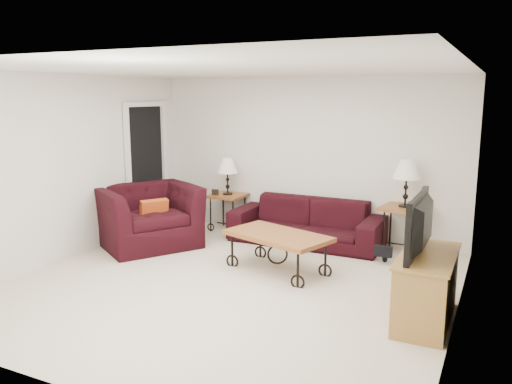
# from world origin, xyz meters

# --- Properties ---
(ground) EXTENTS (5.00, 5.00, 0.00)m
(ground) POSITION_xyz_m (0.00, 0.00, 0.00)
(ground) COLOR beige
(ground) RESTS_ON ground
(wall_back) EXTENTS (5.00, 0.02, 2.50)m
(wall_back) POSITION_xyz_m (0.00, 2.50, 1.25)
(wall_back) COLOR silver
(wall_back) RESTS_ON ground
(wall_front) EXTENTS (5.00, 0.02, 2.50)m
(wall_front) POSITION_xyz_m (0.00, -2.50, 1.25)
(wall_front) COLOR silver
(wall_front) RESTS_ON ground
(wall_left) EXTENTS (0.02, 5.00, 2.50)m
(wall_left) POSITION_xyz_m (-2.50, 0.00, 1.25)
(wall_left) COLOR silver
(wall_left) RESTS_ON ground
(wall_right) EXTENTS (0.02, 5.00, 2.50)m
(wall_right) POSITION_xyz_m (2.50, 0.00, 1.25)
(wall_right) COLOR silver
(wall_right) RESTS_ON ground
(ceiling) EXTENTS (5.00, 5.00, 0.00)m
(ceiling) POSITION_xyz_m (0.00, 0.00, 2.50)
(ceiling) COLOR white
(ceiling) RESTS_ON wall_back
(doorway) EXTENTS (0.08, 0.94, 2.04)m
(doorway) POSITION_xyz_m (-2.47, 1.65, 1.02)
(doorway) COLOR black
(doorway) RESTS_ON ground
(sofa) EXTENTS (2.29, 0.89, 0.67)m
(sofa) POSITION_xyz_m (0.20, 2.02, 0.33)
(sofa) COLOR black
(sofa) RESTS_ON ground
(side_table_left) EXTENTS (0.55, 0.55, 0.60)m
(side_table_left) POSITION_xyz_m (-1.25, 2.20, 0.30)
(side_table_left) COLOR #945925
(side_table_left) RESTS_ON ground
(side_table_right) EXTENTS (0.70, 0.70, 0.67)m
(side_table_right) POSITION_xyz_m (1.61, 2.20, 0.33)
(side_table_right) COLOR #945925
(side_table_right) RESTS_ON ground
(lamp_left) EXTENTS (0.34, 0.34, 0.60)m
(lamp_left) POSITION_xyz_m (-1.25, 2.20, 0.90)
(lamp_left) COLOR black
(lamp_left) RESTS_ON side_table_left
(lamp_right) EXTENTS (0.43, 0.43, 0.67)m
(lamp_right) POSITION_xyz_m (1.61, 2.20, 1.00)
(lamp_right) COLOR black
(lamp_right) RESTS_ON side_table_right
(photo_frame_left) EXTENTS (0.12, 0.04, 0.10)m
(photo_frame_left) POSITION_xyz_m (-1.40, 2.05, 0.65)
(photo_frame_left) COLOR black
(photo_frame_left) RESTS_ON side_table_left
(photo_frame_right) EXTENTS (0.13, 0.06, 0.11)m
(photo_frame_right) POSITION_xyz_m (1.76, 2.05, 0.72)
(photo_frame_right) COLOR black
(photo_frame_right) RESTS_ON side_table_right
(coffee_table) EXTENTS (1.47, 1.08, 0.49)m
(coffee_table) POSITION_xyz_m (0.31, 0.68, 0.25)
(coffee_table) COLOR #945925
(coffee_table) RESTS_ON ground
(armchair) EXTENTS (1.75, 1.80, 0.89)m
(armchair) POSITION_xyz_m (-1.88, 0.89, 0.45)
(armchair) COLOR black
(armchair) RESTS_ON ground
(throw_pillow) EXTENTS (0.30, 0.40, 0.40)m
(throw_pillow) POSITION_xyz_m (-1.73, 0.84, 0.52)
(throw_pillow) COLOR #AF5116
(throw_pillow) RESTS_ON armchair
(tv_stand) EXTENTS (0.48, 1.14, 0.69)m
(tv_stand) POSITION_xyz_m (2.23, -0.03, 0.34)
(tv_stand) COLOR #A9743F
(tv_stand) RESTS_ON ground
(television) EXTENTS (0.13, 1.03, 0.59)m
(television) POSITION_xyz_m (2.21, -0.03, 0.98)
(television) COLOR black
(television) RESTS_ON tv_stand
(backpack) EXTENTS (0.36, 0.28, 0.46)m
(backpack) POSITION_xyz_m (1.48, 1.63, 0.23)
(backpack) COLOR black
(backpack) RESTS_ON ground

